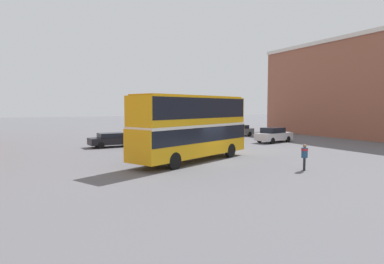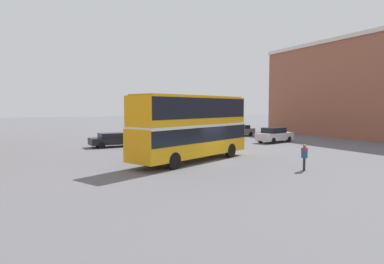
{
  "view_description": "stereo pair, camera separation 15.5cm",
  "coord_description": "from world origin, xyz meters",
  "px_view_note": "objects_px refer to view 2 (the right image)",
  "views": [
    {
      "loc": [
        -12.42,
        -21.51,
        3.99
      ],
      "look_at": [
        -1.53,
        0.71,
        2.15
      ],
      "focal_mm": 32.0,
      "sensor_mm": 36.0,
      "label": 1
    },
    {
      "loc": [
        -12.28,
        -21.58,
        3.99
      ],
      "look_at": [
        -1.53,
        0.71,
        2.15
      ],
      "focal_mm": 32.0,
      "sensor_mm": 36.0,
      "label": 2
    }
  ],
  "objects_px": {
    "double_decker_bus": "(192,124)",
    "parked_car_side_street": "(274,135)",
    "pedestrian_foreground": "(304,154)",
    "parked_car_kerb_far": "(113,140)",
    "parked_car_kerb_near": "(239,131)"
  },
  "relations": [
    {
      "from": "double_decker_bus",
      "to": "parked_car_side_street",
      "type": "bearing_deg",
      "value": 4.46
    },
    {
      "from": "pedestrian_foreground",
      "to": "parked_car_kerb_far",
      "type": "bearing_deg",
      "value": -22.36
    },
    {
      "from": "double_decker_bus",
      "to": "parked_car_kerb_far",
      "type": "relative_size",
      "value": 2.24
    },
    {
      "from": "parked_car_kerb_near",
      "to": "parked_car_side_street",
      "type": "distance_m",
      "value": 8.26
    },
    {
      "from": "double_decker_bus",
      "to": "parked_car_kerb_far",
      "type": "bearing_deg",
      "value": 80.12
    },
    {
      "from": "parked_car_kerb_near",
      "to": "pedestrian_foreground",
      "type": "bearing_deg",
      "value": 54.49
    },
    {
      "from": "parked_car_kerb_near",
      "to": "parked_car_kerb_far",
      "type": "relative_size",
      "value": 0.99
    },
    {
      "from": "pedestrian_foreground",
      "to": "parked_car_kerb_far",
      "type": "relative_size",
      "value": 0.35
    },
    {
      "from": "double_decker_bus",
      "to": "parked_car_kerb_near",
      "type": "bearing_deg",
      "value": 22.61
    },
    {
      "from": "double_decker_bus",
      "to": "parked_car_side_street",
      "type": "relative_size",
      "value": 2.18
    },
    {
      "from": "pedestrian_foreground",
      "to": "parked_car_side_street",
      "type": "distance_m",
      "value": 16.95
    },
    {
      "from": "pedestrian_foreground",
      "to": "parked_car_side_street",
      "type": "xyz_separation_m",
      "value": [
        9.27,
        14.19,
        -0.17
      ]
    },
    {
      "from": "parked_car_kerb_near",
      "to": "parked_car_kerb_far",
      "type": "height_order",
      "value": "parked_car_kerb_near"
    },
    {
      "from": "double_decker_bus",
      "to": "pedestrian_foreground",
      "type": "relative_size",
      "value": 6.49
    },
    {
      "from": "parked_car_kerb_far",
      "to": "double_decker_bus",
      "type": "bearing_deg",
      "value": -78.76
    }
  ]
}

